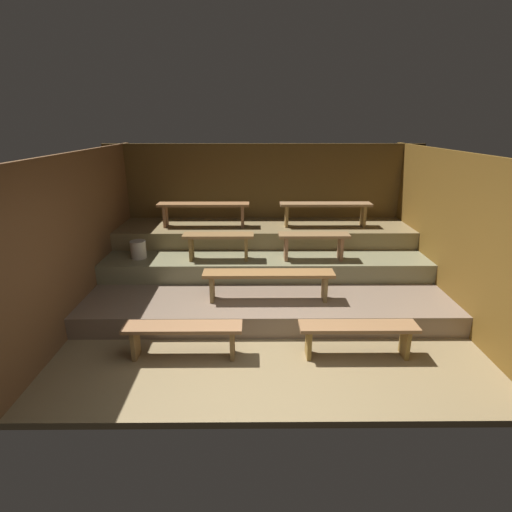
{
  "coord_description": "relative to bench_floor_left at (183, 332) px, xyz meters",
  "views": [
    {
      "loc": [
        -0.2,
        -3.36,
        2.71
      ],
      "look_at": [
        -0.16,
        2.55,
        0.65
      ],
      "focal_mm": 27.13,
      "sensor_mm": 36.0,
      "label": 1
    }
  ],
  "objects": [
    {
      "name": "pail_middle",
      "position": [
        -1.03,
        1.91,
        0.41
      ],
      "size": [
        0.25,
        0.25,
        0.29
      ],
      "primitive_type": "cylinder",
      "color": "#B2A899",
      "rests_on": "platform_middle"
    },
    {
      "name": "wall_right",
      "position": [
        3.72,
        1.38,
        0.83
      ],
      "size": [
        0.06,
        4.96,
        2.32
      ],
      "primitive_type": "cube",
      "color": "brown",
      "rests_on": "ground"
    },
    {
      "name": "bench_floor_left",
      "position": [
        0.0,
        0.0,
        0.0
      ],
      "size": [
        1.41,
        0.29,
        0.43
      ],
      "color": "#8F6542",
      "rests_on": "ground"
    },
    {
      "name": "bench_upper_right",
      "position": [
        2.14,
        2.78,
        0.91
      ],
      "size": [
        1.63,
        0.29,
        0.43
      ],
      "color": "olive",
      "rests_on": "platform_upper"
    },
    {
      "name": "wall_left",
      "position": [
        -1.63,
        1.38,
        0.83
      ],
      "size": [
        0.06,
        4.96,
        2.32
      ],
      "primitive_type": "cube",
      "color": "brown",
      "rests_on": "ground"
    },
    {
      "name": "wall_back",
      "position": [
        1.05,
        3.49,
        0.83
      ],
      "size": [
        6.1,
        0.06,
        2.32
      ],
      "primitive_type": "cube",
      "color": "brown",
      "rests_on": "ground"
    },
    {
      "name": "bench_upper_left",
      "position": [
        -0.05,
        2.78,
        0.91
      ],
      "size": [
        1.63,
        0.29,
        0.43
      ],
      "color": "#92633B",
      "rests_on": "platform_upper"
    },
    {
      "name": "bench_floor_right",
      "position": [
        2.09,
        0.0,
        0.0
      ],
      "size": [
        1.41,
        0.29,
        0.43
      ],
      "color": "olive",
      "rests_on": "ground"
    },
    {
      "name": "platform_upper",
      "position": [
        1.05,
        2.88,
        0.42
      ],
      "size": [
        5.3,
        1.17,
        0.3
      ],
      "primitive_type": "cube",
      "color": "olive",
      "rests_on": "platform_middle"
    },
    {
      "name": "bench_middle_left",
      "position": [
        0.29,
        1.83,
        0.59
      ],
      "size": [
        1.12,
        0.29,
        0.43
      ],
      "color": "olive",
      "rests_on": "platform_middle"
    },
    {
      "name": "bench_middle_right",
      "position": [
        1.8,
        1.83,
        0.59
      ],
      "size": [
        1.12,
        0.29,
        0.43
      ],
      "color": "olive",
      "rests_on": "platform_middle"
    },
    {
      "name": "bench_lower_center",
      "position": [
        1.05,
        0.95,
        0.31
      ],
      "size": [
        1.83,
        0.29,
        0.43
      ],
      "color": "olive",
      "rests_on": "platform_lower"
    },
    {
      "name": "platform_middle",
      "position": [
        1.05,
        2.48,
        0.12
      ],
      "size": [
        5.3,
        1.95,
        0.3
      ],
      "primitive_type": "cube",
      "color": "#767353",
      "rests_on": "platform_lower"
    },
    {
      "name": "platform_lower",
      "position": [
        1.05,
        1.92,
        -0.19
      ],
      "size": [
        5.3,
        3.07,
        0.3
      ],
      "primitive_type": "cube",
      "color": "#7A6654",
      "rests_on": "ground"
    },
    {
      "name": "ground",
      "position": [
        1.05,
        1.38,
        -0.38
      ],
      "size": [
        6.1,
        4.96,
        0.08
      ],
      "primitive_type": "cube",
      "color": "olive"
    }
  ]
}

